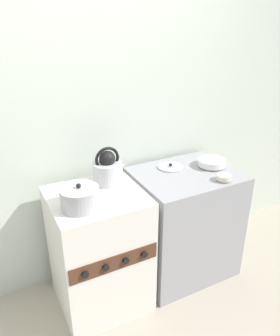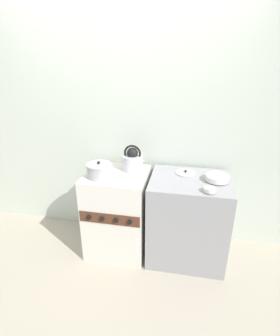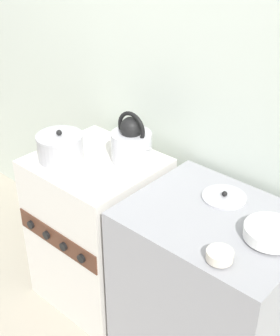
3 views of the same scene
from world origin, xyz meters
TOP-DOWN VIEW (x-y plane):
  - ground_plane at (0.00, 0.00)m, footprint 12.00×12.00m
  - wall_back at (0.00, 0.68)m, footprint 7.00×0.06m
  - stove at (0.00, 0.28)m, footprint 0.60×0.59m
  - counter at (0.71, 0.30)m, footprint 0.75×0.61m
  - kettle at (0.14, 0.41)m, footprint 0.25×0.20m
  - cooking_pot at (-0.14, 0.18)m, footprint 0.23×0.23m
  - enamel_bowl at (0.95, 0.32)m, footprint 0.21×0.21m
  - small_ceramic_bowl at (0.87, 0.08)m, footprint 0.10×0.10m
  - loose_pot_lid at (0.66, 0.44)m, footprint 0.20×0.20m

SIDE VIEW (x-z plane):
  - ground_plane at x=0.00m, z-range 0.00..0.00m
  - counter at x=0.71m, z-range 0.00..0.87m
  - stove at x=0.00m, z-range 0.00..0.88m
  - loose_pot_lid at x=0.66m, z-range 0.86..0.89m
  - small_ceramic_bowl at x=0.87m, z-range 0.88..0.92m
  - enamel_bowl at x=0.95m, z-range 0.88..0.93m
  - cooking_pot at x=-0.14m, z-range 0.87..1.03m
  - kettle at x=0.14m, z-range 0.85..1.11m
  - wall_back at x=0.00m, z-range 0.00..2.50m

